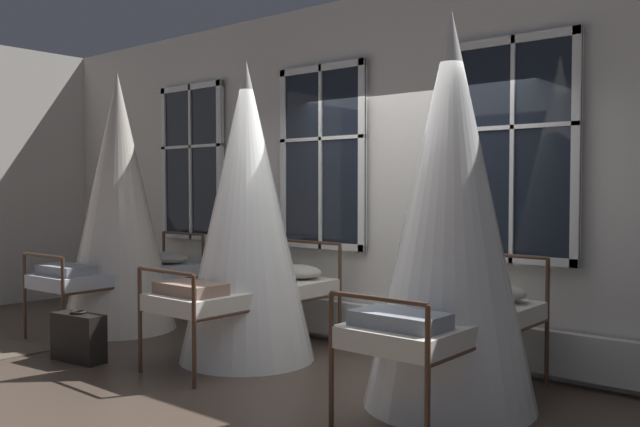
{
  "coord_description": "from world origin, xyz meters",
  "views": [
    {
      "loc": [
        3.47,
        -4.3,
        1.6
      ],
      "look_at": [
        -0.2,
        0.09,
        1.38
      ],
      "focal_mm": 37.98,
      "sensor_mm": 36.0,
      "label": 1
    }
  ],
  "objects": [
    {
      "name": "ground",
      "position": [
        0.0,
        0.0,
        0.0
      ],
      "size": [
        20.98,
        20.98,
        0.0
      ],
      "primitive_type": "plane",
      "color": "#4C3D33"
    },
    {
      "name": "back_wall_with_windows",
      "position": [
        0.0,
        1.25,
        1.76
      ],
      "size": [
        11.49,
        0.1,
        3.51
      ],
      "primitive_type": "cube",
      "color": "silver",
      "rests_on": "ground"
    },
    {
      "name": "window_bank",
      "position": [
        0.0,
        1.13,
        1.12
      ],
      "size": [
        7.44,
        0.1,
        2.8
      ],
      "color": "black",
      "rests_on": "ground"
    },
    {
      "name": "cot_first",
      "position": [
        -3.13,
        0.07,
        1.4
      ],
      "size": [
        1.25,
        1.9,
        2.88
      ],
      "rotation": [
        0.0,
        0.0,
        1.6
      ],
      "color": "#4C3323",
      "rests_on": "ground"
    },
    {
      "name": "cot_second",
      "position": [
        -1.06,
        0.07,
        1.34
      ],
      "size": [
        1.25,
        1.88,
        2.77
      ],
      "rotation": [
        0.0,
        0.0,
        1.56
      ],
      "color": "#4C3323",
      "rests_on": "ground"
    },
    {
      "name": "cot_third",
      "position": [
        1.05,
        0.07,
        1.39
      ],
      "size": [
        1.25,
        1.88,
        2.88
      ],
      "rotation": [
        0.0,
        0.0,
        1.57
      ],
      "color": "#4C3323",
      "rests_on": "ground"
    },
    {
      "name": "rug_first",
      "position": [
        -3.16,
        -1.22,
        0.01
      ],
      "size": [
        0.81,
        0.57,
        0.01
      ],
      "primitive_type": "cube",
      "rotation": [
        0.0,
        0.0,
        -0.01
      ],
      "color": "brown",
      "rests_on": "ground"
    },
    {
      "name": "suitcase_dark",
      "position": [
        -2.19,
        -0.99,
        0.22
      ],
      "size": [
        0.58,
        0.27,
        0.47
      ],
      "rotation": [
        0.0,
        0.0,
        0.12
      ],
      "color": "black",
      "rests_on": "ground"
    }
  ]
}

